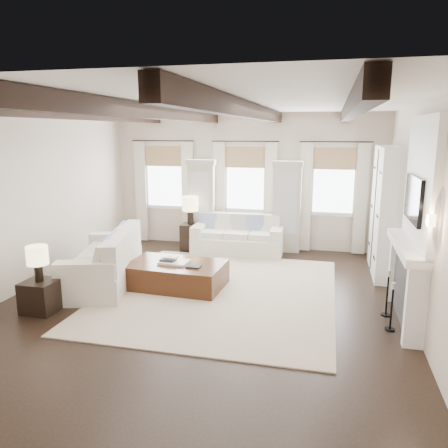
% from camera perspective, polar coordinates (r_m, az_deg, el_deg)
% --- Properties ---
extents(ground, '(7.50, 7.50, 0.00)m').
position_cam_1_polar(ground, '(7.38, -2.83, -10.15)').
color(ground, black).
rests_on(ground, ground).
extents(room_shell, '(6.54, 7.54, 3.22)m').
position_cam_1_polar(room_shell, '(7.59, 4.39, 5.24)').
color(room_shell, beige).
rests_on(room_shell, ground).
extents(area_rug, '(3.94, 4.51, 0.02)m').
position_cam_1_polar(area_rug, '(7.78, -0.55, -8.84)').
color(area_rug, '#C3B39C').
rests_on(area_rug, ground).
extents(sofa_back, '(2.09, 1.00, 0.88)m').
position_cam_1_polar(sofa_back, '(10.16, 1.87, -1.77)').
color(sofa_back, silver).
rests_on(sofa_back, ground).
extents(sofa_left, '(1.59, 2.50, 0.99)m').
position_cam_1_polar(sofa_left, '(8.37, -15.09, -4.91)').
color(sofa_left, silver).
rests_on(sofa_left, ground).
extents(ottoman, '(1.77, 1.16, 0.45)m').
position_cam_1_polar(ottoman, '(8.02, -6.27, -6.64)').
color(ottoman, black).
rests_on(ottoman, ground).
extents(tray, '(0.52, 0.41, 0.04)m').
position_cam_1_polar(tray, '(7.95, -6.52, -4.96)').
color(tray, white).
rests_on(tray, ottoman).
extents(book_lower, '(0.27, 0.21, 0.04)m').
position_cam_1_polar(book_lower, '(7.96, -7.32, -4.65)').
color(book_lower, '#262628').
rests_on(book_lower, tray).
extents(book_upper, '(0.23, 0.18, 0.03)m').
position_cam_1_polar(book_upper, '(7.97, -6.86, -4.35)').
color(book_upper, beige).
rests_on(book_upper, book_lower).
extents(book_loose, '(0.25, 0.19, 0.03)m').
position_cam_1_polar(book_loose, '(7.68, -3.99, -5.56)').
color(book_loose, '#262628').
rests_on(book_loose, ottoman).
extents(side_table_front, '(0.50, 0.50, 0.50)m').
position_cam_1_polar(side_table_front, '(7.50, -22.80, -8.68)').
color(side_table_front, black).
rests_on(side_table_front, ground).
extents(lamp_front, '(0.33, 0.33, 0.56)m').
position_cam_1_polar(lamp_front, '(7.31, -23.20, -4.03)').
color(lamp_front, black).
rests_on(lamp_front, side_table_front).
extents(side_table_back, '(0.42, 0.42, 0.63)m').
position_cam_1_polar(side_table_back, '(10.40, -4.36, -1.70)').
color(side_table_back, black).
rests_on(side_table_back, ground).
extents(lamp_back, '(0.38, 0.38, 0.65)m').
position_cam_1_polar(lamp_back, '(10.25, -4.43, 2.43)').
color(lamp_back, black).
rests_on(lamp_back, side_table_back).
extents(candlestick_near, '(0.14, 0.14, 0.71)m').
position_cam_1_polar(candlestick_near, '(6.74, 21.02, -10.51)').
color(candlestick_near, black).
rests_on(candlestick_near, ground).
extents(candlestick_far, '(0.15, 0.15, 0.72)m').
position_cam_1_polar(candlestick_far, '(7.21, 20.52, -8.91)').
color(candlestick_far, black).
rests_on(candlestick_far, ground).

